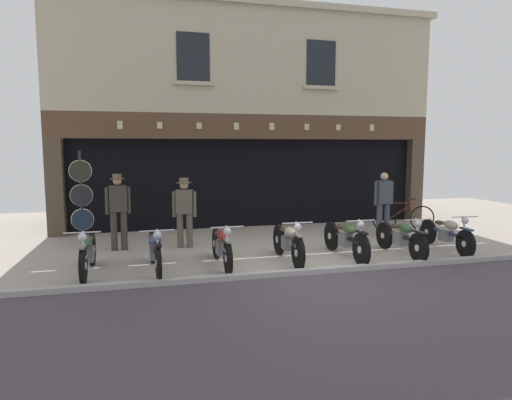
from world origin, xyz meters
TOP-DOWN VIEW (x-y plane):
  - ground at (0.00, -0.98)m, footprint 23.23×22.00m
  - shop_facade at (0.00, 7.00)m, footprint 11.53×4.42m
  - motorcycle_far_left at (-4.21, 1.11)m, footprint 0.62×2.01m
  - motorcycle_left at (-2.98, 0.99)m, footprint 0.62×2.02m
  - motorcycle_center_left at (-1.68, 1.05)m, footprint 0.62×1.98m
  - motorcycle_center at (-0.28, 1.05)m, footprint 0.62×1.97m
  - motorcycle_center_right at (1.03, 1.06)m, footprint 0.62×2.10m
  - motorcycle_right at (2.30, 0.95)m, footprint 0.62×1.95m
  - motorcycle_far_right at (3.57, 1.10)m, footprint 0.62×2.04m
  - salesman_left at (-3.72, 3.04)m, footprint 0.56×0.32m
  - shopkeeper_center at (-2.23, 2.93)m, footprint 0.55×0.34m
  - salesman_right at (3.02, 2.97)m, footprint 0.56×0.25m
  - tyre_sign_pole at (-4.54, 3.40)m, footprint 0.51×0.06m
  - advert_board_near at (1.51, 5.40)m, footprint 0.69×0.03m
  - leaning_bicycle at (4.06, 3.61)m, footprint 1.77×0.57m

SIDE VIEW (x-z plane):
  - ground at x=0.00m, z-range -0.13..0.05m
  - leaning_bicycle at x=4.06m, z-range -0.09..0.85m
  - motorcycle_far_right at x=3.57m, z-range -0.04..0.86m
  - motorcycle_right at x=2.30m, z-range -0.04..0.87m
  - motorcycle_center_left at x=-1.68m, z-range -0.04..0.88m
  - motorcycle_left at x=-2.98m, z-range -0.04..0.89m
  - motorcycle_far_left at x=-4.21m, z-range -0.03..0.89m
  - motorcycle_center_right at x=1.03m, z-range -0.04..0.90m
  - motorcycle_center at x=-0.28m, z-range -0.03..0.90m
  - shopkeeper_center at x=-2.23m, z-range 0.09..1.74m
  - salesman_right at x=3.02m, z-range 0.09..1.79m
  - salesman_left at x=-3.72m, z-range 0.10..1.86m
  - tyre_sign_pole at x=-4.54m, z-range 0.10..2.39m
  - advert_board_near at x=1.51m, z-range 1.18..2.21m
  - shop_facade at x=0.00m, z-range -1.50..4.98m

